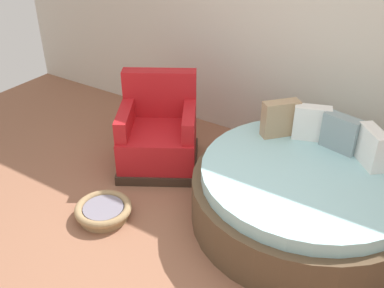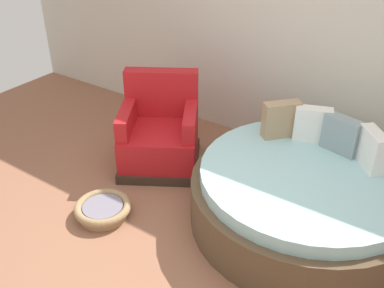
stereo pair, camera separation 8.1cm
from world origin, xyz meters
name	(u,v)px [view 2 (the right image)]	position (x,y,z in m)	size (l,w,h in m)	color
ground_plane	(190,256)	(0.00, 0.00, -0.01)	(8.00, 8.00, 0.02)	#936047
back_wall	(309,33)	(0.00, 2.08, 1.30)	(8.00, 0.12, 2.60)	beige
round_daybed	(304,195)	(0.57, 0.91, 0.27)	(1.96, 1.96, 0.88)	brown
red_armchair	(160,135)	(-1.04, 0.96, 0.33)	(1.09, 1.09, 0.94)	#38281E
pet_basket	(103,209)	(-0.93, -0.04, 0.07)	(0.51, 0.51, 0.13)	#9E7F56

